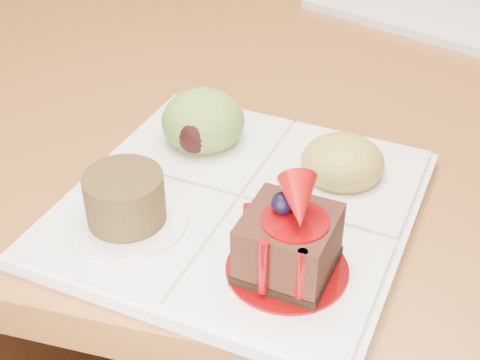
# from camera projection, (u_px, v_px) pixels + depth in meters

# --- Properties ---
(ground) EXTENTS (6.00, 6.00, 0.00)m
(ground) POSITION_uv_depth(u_px,v_px,m) (307.00, 264.00, 1.62)
(ground) COLOR brown
(chair_left) EXTENTS (0.51, 0.51, 0.88)m
(chair_left) POSITION_uv_depth(u_px,v_px,m) (20.00, 39.00, 1.50)
(chair_left) COLOR black
(chair_left) RESTS_ON ground
(sampler_plate) EXTENTS (0.33, 0.33, 0.11)m
(sampler_plate) POSITION_uv_depth(u_px,v_px,m) (240.00, 188.00, 0.58)
(sampler_plate) COLOR white
(sampler_plate) RESTS_ON dining_table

